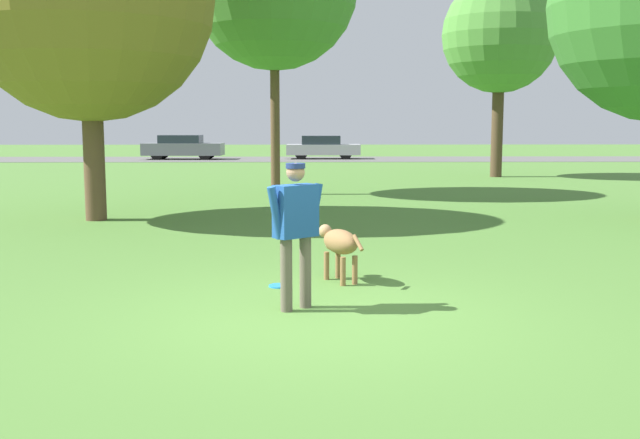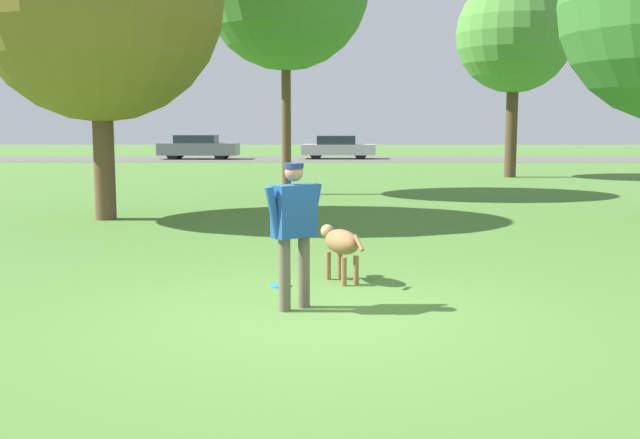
% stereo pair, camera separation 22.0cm
% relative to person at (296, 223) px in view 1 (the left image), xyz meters
% --- Properties ---
extents(ground_plane, '(120.00, 120.00, 0.00)m').
position_rel_person_xyz_m(ground_plane, '(0.25, -0.31, -0.95)').
color(ground_plane, '#4C7A33').
extents(far_road_strip, '(120.00, 6.00, 0.01)m').
position_rel_person_xyz_m(far_road_strip, '(0.25, 33.04, -0.95)').
color(far_road_strip, '#5B5B59').
rests_on(far_road_strip, ground_plane).
extents(person, '(0.63, 0.53, 1.60)m').
position_rel_person_xyz_m(person, '(0.00, 0.00, 0.00)').
color(person, '#665B4C').
rests_on(person, ground_plane).
extents(dog, '(0.60, 0.96, 0.70)m').
position_rel_person_xyz_m(dog, '(0.53, 1.44, -0.46)').
color(dog, olive).
rests_on(dog, ground_plane).
extents(frisbee, '(0.27, 0.27, 0.02)m').
position_rel_person_xyz_m(frisbee, '(-0.22, 1.14, -0.95)').
color(frisbee, '#268CE5').
rests_on(frisbee, ground_plane).
extents(tree_far_right, '(4.23, 4.23, 7.31)m').
position_rel_person_xyz_m(tree_far_right, '(7.19, 19.78, 4.21)').
color(tree_far_right, '#4C3826').
rests_on(tree_far_right, ground_plane).
extents(parked_car_grey, '(4.35, 1.85, 1.32)m').
position_rel_person_xyz_m(parked_car_grey, '(-6.64, 33.06, -0.29)').
color(parked_car_grey, slate).
rests_on(parked_car_grey, ground_plane).
extents(parked_car_silver, '(4.05, 1.70, 1.28)m').
position_rel_person_xyz_m(parked_car_silver, '(1.01, 33.40, -0.31)').
color(parked_car_silver, '#B7B7BC').
rests_on(parked_car_silver, ground_plane).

